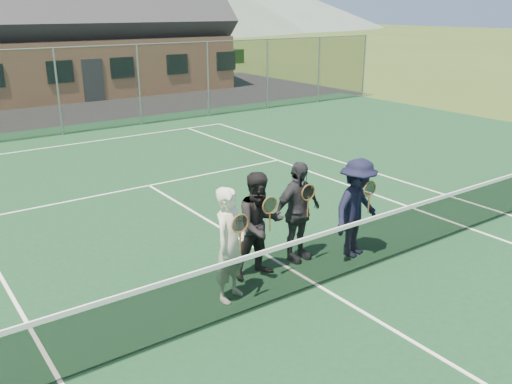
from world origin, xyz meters
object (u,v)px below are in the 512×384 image
Objects in this scene: clubhouse at (70,13)px; player_c at (297,212)px; player_a at (230,244)px; player_b at (260,225)px; tennis_net at (320,257)px; player_d at (357,208)px.

player_c is at bearing -99.02° from clubhouse.
clubhouse is at bearing 80.98° from player_c.
player_b is (0.80, 0.36, -0.00)m from player_a.
clubhouse is 24.27m from player_a.
player_b is (-0.55, 0.88, 0.38)m from tennis_net.
tennis_net is at bearing -109.22° from player_c.
player_b and player_c have the same top height.
player_b is at bearing 23.91° from player_a.
player_b is at bearing 169.47° from player_d.
clubhouse reaches higher than player_c.
clubhouse is at bearing 77.16° from player_a.
clubhouse is 23.76m from player_b.
player_a is at bearing -164.29° from player_c.
tennis_net is 0.75× the size of clubhouse.
player_d is (0.98, -0.47, -0.00)m from player_c.
player_c reaches higher than tennis_net.
player_a is 2.68m from player_d.
player_c is (1.70, 0.48, -0.00)m from player_a.
player_b is at bearing 121.86° from tennis_net.
player_b is 0.91m from player_c.
player_a and player_c have the same top height.
clubhouse is 23.48m from player_c.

